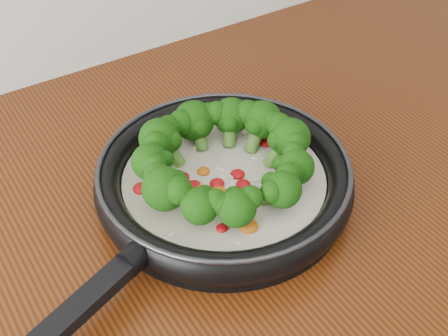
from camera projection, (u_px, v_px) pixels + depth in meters
skillet at (222, 176)px, 0.80m from camera, size 0.54×0.43×0.10m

